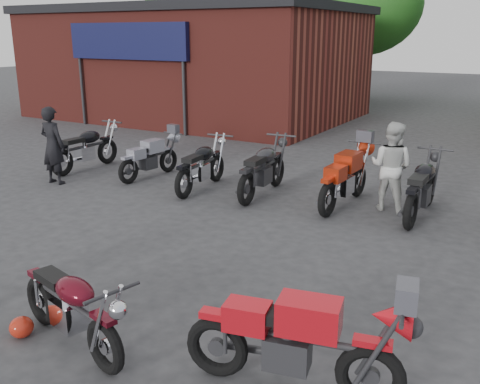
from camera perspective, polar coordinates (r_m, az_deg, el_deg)
The scene contains 15 objects.
ground at distance 6.54m, azimuth -9.32°, elevation -13.47°, with size 90.00×90.00×0.00m, color #303032.
brick_building at distance 22.31m, azimuth -4.59°, elevation 13.30°, with size 12.00×8.00×4.00m, color maroon.
tree_0 at distance 31.71m, azimuth -3.84°, elevation 18.06°, with size 6.56×6.56×8.20m, color #1B5B18, non-canonical shape.
tree_1 at distance 27.70m, azimuth 12.55°, elevation 17.12°, with size 5.92×5.92×7.40m, color #1B5B18, non-canonical shape.
vintage_motorcycle at distance 5.99m, azimuth -17.60°, elevation -11.17°, with size 1.85×0.61×1.07m, color #480913, non-canonical shape.
sportbike at distance 5.09m, azimuth 5.94°, elevation -15.09°, with size 2.01×0.66×1.17m, color red, non-canonical shape.
helmet at distance 6.57m, azimuth -22.28°, elevation -13.19°, with size 0.26×0.26×0.24m, color #AC2212.
person_dark at distance 12.58m, azimuth -19.35°, elevation 4.70°, with size 0.63×0.41×1.73m, color black.
person_light at distance 10.44m, azimuth 15.82°, elevation 2.63°, with size 0.82×0.64×1.69m, color beige.
row_bike_0 at distance 13.72m, azimuth -16.09°, elevation 4.78°, with size 2.07×0.68×1.20m, color black, non-canonical shape.
row_bike_1 at distance 12.62m, azimuth -9.59°, elevation 3.86°, with size 1.81×0.60×1.05m, color #9B9CA9, non-canonical shape.
row_bike_2 at distance 11.49m, azimuth -4.12°, elevation 3.10°, with size 2.01×0.66×1.17m, color black, non-canonical shape.
row_bike_3 at distance 11.05m, azimuth 2.51°, elevation 2.79°, with size 2.15×0.71×1.24m, color black, non-canonical shape.
row_bike_4 at distance 10.53m, azimuth 11.17°, elevation 1.80°, with size 2.14×0.71×1.24m, color #AB260E, non-canonical shape.
row_bike_5 at distance 10.26m, azimuth 18.88°, elevation 0.80°, with size 2.13×0.70×1.24m, color black, non-canonical shape.
Camera 1 is at (3.70, -4.30, 3.25)m, focal length 40.00 mm.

